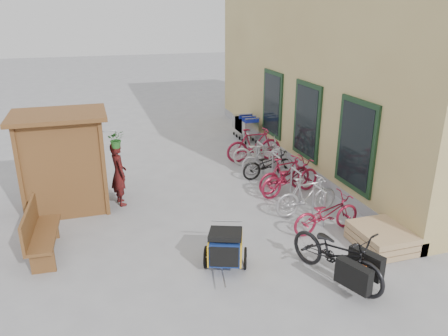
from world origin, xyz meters
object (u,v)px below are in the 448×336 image
object	(u,v)px
bike_1	(307,196)
bike_5	(267,161)
cargo_bike	(338,254)
bike_7	(254,145)
shopping_carts	(245,124)
bike_0	(326,214)
bike_6	(260,152)
bench	(38,232)
child_trailer	(225,246)
bike_3	(285,174)
person_kiosk	(119,174)
bike_2	(290,177)
kiosk	(58,149)
pallet_stack	(381,238)
bike_4	(269,164)

from	to	relation	value
bike_1	bike_5	distance (m)	2.69
cargo_bike	bike_7	distance (m)	6.64
shopping_carts	cargo_bike	bearing A→B (deg)	-99.36
bike_0	bike_6	xyz separation A→B (m)	(0.21, 4.46, 0.01)
bench	child_trailer	bearing A→B (deg)	-20.63
bench	bike_3	bearing A→B (deg)	17.43
child_trailer	person_kiosk	size ratio (longest dim) A/B	0.87
child_trailer	shopping_carts	bearing A→B (deg)	88.45
bench	person_kiosk	size ratio (longest dim) A/B	1.04
bench	bike_0	bearing A→B (deg)	-4.54
bike_1	bike_2	size ratio (longest dim) A/B	0.88
shopping_carts	bench	bearing A→B (deg)	-135.56
bike_1	bike_3	world-z (taller)	bike_3
shopping_carts	child_trailer	world-z (taller)	shopping_carts
child_trailer	cargo_bike	xyz separation A→B (m)	(1.81, -0.99, 0.07)
bench	bike_5	bearing A→B (deg)	27.97
bench	bike_6	distance (m)	7.15
bike_3	child_trailer	bearing A→B (deg)	128.85
bike_3	kiosk	bearing A→B (deg)	73.62
pallet_stack	bike_1	world-z (taller)	bike_1
bike_1	bike_3	xyz separation A→B (m)	(0.10, 1.43, 0.01)
bike_0	cargo_bike	bearing A→B (deg)	150.73
bench	child_trailer	world-z (taller)	bench
bike_0	shopping_carts	bearing A→B (deg)	-11.68
bike_2	bike_3	world-z (taller)	bike_3
person_kiosk	bike_2	world-z (taller)	person_kiosk
bench	person_kiosk	xyz separation A→B (m)	(1.73, 2.05, 0.27)
shopping_carts	bike_6	distance (m)	2.94
bike_6	bike_7	size ratio (longest dim) A/B	0.93
child_trailer	bike_4	world-z (taller)	bike_4
pallet_stack	bike_2	xyz separation A→B (m)	(-0.63, 3.06, 0.27)
bike_1	pallet_stack	bearing A→B (deg)	-159.59
bench	shopping_carts	xyz separation A→B (m)	(6.68, 6.55, 0.04)
person_kiosk	bike_6	world-z (taller)	person_kiosk
kiosk	bike_2	world-z (taller)	kiosk
shopping_carts	bike_5	world-z (taller)	shopping_carts
person_kiosk	bike_1	size ratio (longest dim) A/B	1.00
child_trailer	bike_0	bearing A→B (deg)	36.01
cargo_bike	bike_3	distance (m)	4.09
person_kiosk	bike_2	size ratio (longest dim) A/B	0.88
kiosk	child_trailer	distance (m)	4.82
bike_2	bike_5	world-z (taller)	bike_2
shopping_carts	bike_7	world-z (taller)	bike_7
bench	bike_3	distance (m)	6.20
shopping_carts	bike_1	distance (m)	6.50
bike_2	bike_5	bearing A→B (deg)	-11.54
bike_1	bike_6	world-z (taller)	bike_1
bike_4	bike_7	xyz separation A→B (m)	(0.12, 1.50, 0.13)
cargo_bike	shopping_carts	bearing A→B (deg)	59.59
pallet_stack	bike_5	bearing A→B (deg)	98.34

